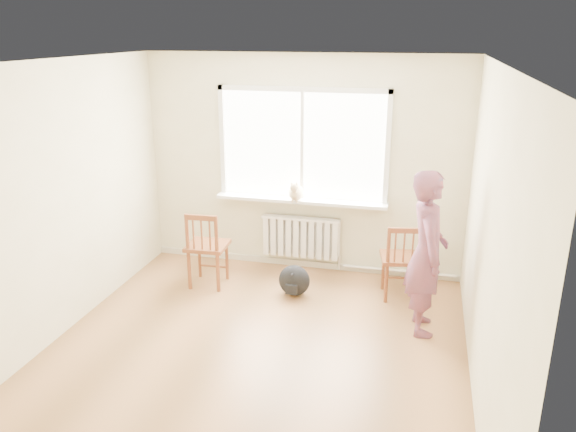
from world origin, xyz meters
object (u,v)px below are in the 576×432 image
Objects in this scene: chair_left at (206,249)px; backpack at (294,280)px; person at (427,253)px; chair_right at (401,261)px; cat at (296,192)px.

chair_left reaches higher than backpack.
chair_left is 2.59m from person.
cat is at bearing -28.81° from chair_right.
person is 4.60× the size of backpack.
chair_left is 1.05× the size of chair_right.
person is 1.66m from backpack.
cat is 1.10× the size of backpack.
person is 4.18× the size of cat.
chair_left is 1.12m from backpack.
person is at bearing -16.77° from backpack.
chair_right reaches higher than backpack.
person is (0.26, -0.66, 0.39)m from chair_right.
person is 1.95m from cat.
chair_right is 0.53× the size of person.
chair_left is at bearing -4.80° from chair_right.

